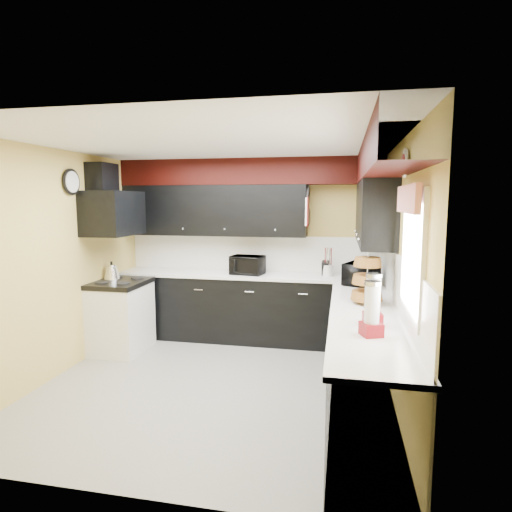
{
  "coord_description": "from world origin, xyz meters",
  "views": [
    {
      "loc": [
        1.27,
        -4.17,
        1.94
      ],
      "look_at": [
        0.27,
        0.81,
        1.28
      ],
      "focal_mm": 30.0,
      "sensor_mm": 36.0,
      "label": 1
    }
  ],
  "objects_px": {
    "toaster_oven": "(247,265)",
    "microwave": "(362,274)",
    "utensil_crock": "(328,270)",
    "knife_block": "(325,268)",
    "kettle": "(112,272)"
  },
  "relations": [
    {
      "from": "toaster_oven",
      "to": "kettle",
      "type": "xyz_separation_m",
      "value": [
        -1.69,
        -0.58,
        -0.05
      ]
    },
    {
      "from": "utensil_crock",
      "to": "microwave",
      "type": "bearing_deg",
      "value": -51.04
    },
    {
      "from": "toaster_oven",
      "to": "knife_block",
      "type": "xyz_separation_m",
      "value": [
        1.05,
        0.11,
        -0.03
      ]
    },
    {
      "from": "microwave",
      "to": "knife_block",
      "type": "relative_size",
      "value": 2.49
    },
    {
      "from": "toaster_oven",
      "to": "microwave",
      "type": "bearing_deg",
      "value": -7.5
    },
    {
      "from": "microwave",
      "to": "kettle",
      "type": "xyz_separation_m",
      "value": [
        -3.19,
        -0.15,
        -0.06
      ]
    },
    {
      "from": "microwave",
      "to": "knife_block",
      "type": "distance_m",
      "value": 0.7
    },
    {
      "from": "toaster_oven",
      "to": "kettle",
      "type": "distance_m",
      "value": 1.79
    },
    {
      "from": "toaster_oven",
      "to": "knife_block",
      "type": "bearing_deg",
      "value": 14.29
    },
    {
      "from": "utensil_crock",
      "to": "kettle",
      "type": "height_order",
      "value": "kettle"
    },
    {
      "from": "toaster_oven",
      "to": "knife_block",
      "type": "height_order",
      "value": "toaster_oven"
    },
    {
      "from": "microwave",
      "to": "kettle",
      "type": "bearing_deg",
      "value": 115.42
    },
    {
      "from": "toaster_oven",
      "to": "microwave",
      "type": "relative_size",
      "value": 0.91
    },
    {
      "from": "toaster_oven",
      "to": "kettle",
      "type": "bearing_deg",
      "value": -152.56
    },
    {
      "from": "toaster_oven",
      "to": "knife_block",
      "type": "distance_m",
      "value": 1.05
    }
  ]
}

